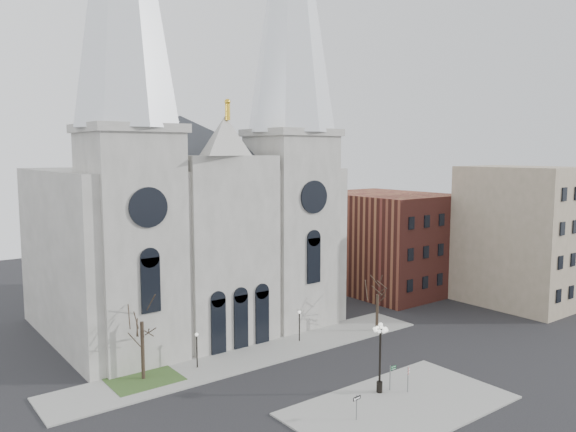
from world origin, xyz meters
TOP-DOWN VIEW (x-y plane):
  - ground at (0.00, 0.00)m, footprint 160.00×160.00m
  - sidewalk_near at (3.00, -5.00)m, footprint 18.00×10.00m
  - sidewalk_far at (0.00, 11.00)m, footprint 40.00×6.00m
  - grass_patch at (-11.00, 12.00)m, footprint 6.00×5.00m
  - cathedral at (0.00, 22.86)m, footprint 33.00×26.66m
  - bg_building_brick at (30.00, 22.00)m, footprint 14.00×18.00m
  - bg_building_tan at (38.00, 6.00)m, footprint 10.00×14.00m
  - tree_left at (-11.00, 12.00)m, footprint 3.20×3.20m
  - tree_right at (15.00, 9.00)m, footprint 3.20×3.20m
  - ped_lamp_left at (-6.00, 11.50)m, footprint 0.32×0.32m
  - ped_lamp_right at (6.00, 11.50)m, footprint 0.32×0.32m
  - stop_sign at (5.27, -3.81)m, footprint 0.78×0.25m
  - globe_lamp at (3.39, -2.42)m, footprint 1.54×1.54m
  - one_way_sign at (-1.48, -4.73)m, footprint 0.83×0.12m
  - street_name_sign at (4.49, -2.64)m, footprint 0.67×0.10m

SIDE VIEW (x-z plane):
  - ground at x=0.00m, z-range 0.00..0.00m
  - sidewalk_near at x=3.00m, z-range 0.00..0.14m
  - sidewalk_far at x=0.00m, z-range 0.00..0.14m
  - grass_patch at x=-11.00m, z-range 0.00..0.18m
  - street_name_sign at x=4.49m, z-range 0.34..2.43m
  - one_way_sign at x=-1.48m, z-range 0.50..2.39m
  - stop_sign at x=5.27m, z-range 0.63..2.86m
  - ped_lamp_left at x=-6.00m, z-range 0.70..3.96m
  - ped_lamp_right at x=6.00m, z-range 0.70..3.96m
  - globe_lamp at x=3.39m, z-range 0.90..6.81m
  - tree_right at x=15.00m, z-range 1.47..7.47m
  - tree_left at x=-11.00m, z-range 1.83..9.33m
  - bg_building_brick at x=30.00m, z-range 0.00..14.00m
  - bg_building_tan at x=38.00m, z-range 0.00..18.00m
  - cathedral at x=0.00m, z-range -8.52..45.48m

